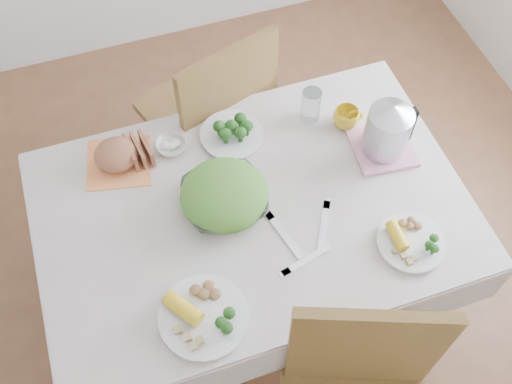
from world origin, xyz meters
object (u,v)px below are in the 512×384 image
object	(u,v)px
dinner_plate_left	(204,317)
electric_kettle	(388,129)
yellow_mug	(346,118)
dinner_plate_right	(411,243)
dining_table	(253,257)
salad_bowl	(225,199)
chair_far	(205,119)

from	to	relation	value
dinner_plate_left	electric_kettle	bearing A→B (deg)	27.41
dinner_plate_left	yellow_mug	xyz separation A→B (m)	(0.73, 0.58, 0.03)
yellow_mug	electric_kettle	bearing A→B (deg)	-61.55
dinner_plate_right	electric_kettle	bearing A→B (deg)	78.19
dining_table	dinner_plate_left	world-z (taller)	dinner_plate_left
dining_table	dinner_plate_right	size ratio (longest dim) A/B	6.04
salad_bowl	dinner_plate_right	world-z (taller)	salad_bowl
yellow_mug	dinner_plate_left	bearing A→B (deg)	-141.68
yellow_mug	salad_bowl	bearing A→B (deg)	-160.07
salad_bowl	electric_kettle	world-z (taller)	electric_kettle
dining_table	salad_bowl	bearing A→B (deg)	155.00
electric_kettle	chair_far	bearing A→B (deg)	129.05
chair_far	dinner_plate_right	bearing A→B (deg)	96.29
electric_kettle	salad_bowl	bearing A→B (deg)	-178.62
chair_far	yellow_mug	bearing A→B (deg)	117.04
dining_table	yellow_mug	bearing A→B (deg)	27.61
yellow_mug	electric_kettle	distance (m)	0.19
dining_table	salad_bowl	xyz separation A→B (m)	(-0.09, 0.04, 0.42)
dining_table	salad_bowl	size ratio (longest dim) A/B	4.87
electric_kettle	dinner_plate_left	bearing A→B (deg)	-155.04
dinner_plate_right	yellow_mug	size ratio (longest dim) A/B	2.32
chair_far	salad_bowl	world-z (taller)	chair_far
chair_far	dinner_plate_right	distance (m)	1.14
dinner_plate_left	dinner_plate_right	xyz separation A→B (m)	(0.73, 0.03, 0.00)
chair_far	yellow_mug	xyz separation A→B (m)	(0.45, -0.45, 0.34)
salad_bowl	yellow_mug	distance (m)	0.58
salad_bowl	dinner_plate_left	xyz separation A→B (m)	(-0.19, -0.38, -0.02)
chair_far	electric_kettle	xyz separation A→B (m)	(0.53, -0.60, 0.42)
salad_bowl	yellow_mug	world-z (taller)	yellow_mug
dining_table	chair_far	xyz separation A→B (m)	(0.01, 0.69, 0.09)
dining_table	salad_bowl	world-z (taller)	salad_bowl
dinner_plate_right	yellow_mug	xyz separation A→B (m)	(-0.00, 0.55, 0.03)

